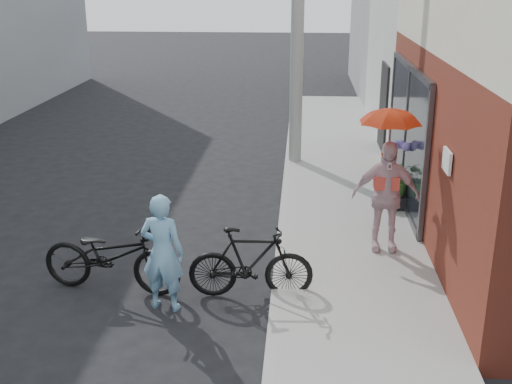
# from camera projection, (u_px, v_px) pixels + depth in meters

# --- Properties ---
(ground) EXTENTS (80.00, 80.00, 0.00)m
(ground) POSITION_uv_depth(u_px,v_px,m) (210.00, 284.00, 9.06)
(ground) COLOR black
(ground) RESTS_ON ground
(sidewalk) EXTENTS (2.20, 24.00, 0.12)m
(sidewalk) POSITION_uv_depth(u_px,v_px,m) (351.00, 230.00, 10.79)
(sidewalk) COLOR gray
(sidewalk) RESTS_ON ground
(curb) EXTENTS (0.12, 24.00, 0.12)m
(curb) POSITION_uv_depth(u_px,v_px,m) (282.00, 228.00, 10.87)
(curb) COLOR #9E9E99
(curb) RESTS_ON ground
(utility_pole) EXTENTS (0.28, 0.28, 7.00)m
(utility_pole) POSITION_uv_depth(u_px,v_px,m) (298.00, 6.00, 13.51)
(utility_pole) COLOR #9E9E99
(utility_pole) RESTS_ON ground
(officer) EXTENTS (0.63, 0.47, 1.58)m
(officer) POSITION_uv_depth(u_px,v_px,m) (163.00, 253.00, 8.17)
(officer) COLOR #75ACD0
(officer) RESTS_ON ground
(bike_left) EXTENTS (2.04, 0.93, 1.03)m
(bike_left) POSITION_uv_depth(u_px,v_px,m) (111.00, 256.00, 8.73)
(bike_left) COLOR black
(bike_left) RESTS_ON ground
(bike_right) EXTENTS (1.69, 0.56, 1.01)m
(bike_right) POSITION_uv_depth(u_px,v_px,m) (251.00, 263.00, 8.55)
(bike_right) COLOR black
(bike_right) RESTS_ON ground
(kimono_woman) EXTENTS (1.01, 0.43, 1.71)m
(kimono_woman) POSITION_uv_depth(u_px,v_px,m) (385.00, 196.00, 9.66)
(kimono_woman) COLOR beige
(kimono_woman) RESTS_ON sidewalk
(parasol) EXTENTS (0.88, 0.88, 0.77)m
(parasol) POSITION_uv_depth(u_px,v_px,m) (391.00, 115.00, 9.26)
(parasol) COLOR #E1431A
(parasol) RESTS_ON kimono_woman
(planter) EXTENTS (0.51, 0.51, 0.23)m
(planter) POSITION_uv_depth(u_px,v_px,m) (397.00, 201.00, 11.64)
(planter) COLOR black
(planter) RESTS_ON sidewalk
(potted_plant) EXTENTS (0.60, 0.52, 0.66)m
(potted_plant) POSITION_uv_depth(u_px,v_px,m) (399.00, 178.00, 11.49)
(potted_plant) COLOR #3A6528
(potted_plant) RESTS_ON planter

